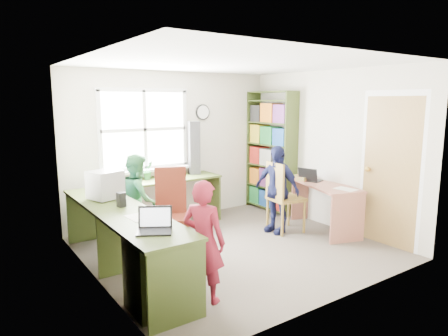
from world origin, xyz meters
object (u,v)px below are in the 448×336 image
swivel_chair (172,217)px  wooden_chair (282,194)px  person_green (138,199)px  person_navy (277,189)px  laptop_left (155,226)px  person_red (204,241)px  right_desk (326,197)px  bookshelf (271,155)px  potted_plant (148,170)px  crt_monitor (105,185)px  cd_tower (194,148)px  laptop_right (310,178)px  l_desk (152,241)px

swivel_chair → wooden_chair: bearing=16.8°
person_green → person_navy: (1.87, -0.72, 0.03)m
laptop_left → person_red: (0.43, -0.16, -0.20)m
right_desk → person_navy: person_navy is taller
bookshelf → potted_plant: bearing=171.8°
swivel_chair → crt_monitor: size_ratio=2.50×
crt_monitor → cd_tower: cd_tower is taller
swivel_chair → cd_tower: cd_tower is taller
potted_plant → person_red: bearing=-102.1°
crt_monitor → swivel_chair: bearing=-41.5°
right_desk → laptop_right: 0.38m
laptop_right → person_green: 2.62m
wooden_chair → swivel_chair: bearing=-178.4°
laptop_left → person_navy: 2.63m
potted_plant → person_green: size_ratio=0.23×
wooden_chair → person_navy: person_navy is taller
person_green → person_navy: size_ratio=0.95×
l_desk → potted_plant: (0.76, 1.79, 0.44)m
person_navy → bookshelf: bearing=131.7°
right_desk → l_desk: bearing=-158.9°
person_green → wooden_chair: bearing=-93.5°
right_desk → bookshelf: (0.06, 1.33, 0.49)m
right_desk → crt_monitor: (-3.07, 0.80, 0.41)m
laptop_right → person_red: bearing=96.4°
bookshelf → cd_tower: size_ratio=2.44×
right_desk → laptop_right: (-0.05, 0.29, 0.24)m
l_desk → cd_tower: (1.58, 1.79, 0.72)m
crt_monitor → laptop_right: size_ratio=1.17×
bookshelf → wooden_chair: size_ratio=1.99×
potted_plant → person_navy: person_navy is taller
l_desk → bookshelf: bookshelf is taller
potted_plant → wooden_chair: bearing=-41.4°
right_desk → potted_plant: potted_plant is taller
laptop_left → crt_monitor: bearing=119.3°
wooden_chair → crt_monitor: bearing=176.6°
wooden_chair → person_navy: size_ratio=0.81×
l_desk → crt_monitor: crt_monitor is taller
cd_tower → person_navy: bearing=-49.0°
right_desk → swivel_chair: size_ratio=1.22×
laptop_right → person_green: size_ratio=0.30×
crt_monitor → l_desk: bearing=-98.9°
person_navy → swivel_chair: bearing=-106.5°
right_desk → laptop_left: 3.18m
laptop_left → bookshelf: bearing=62.5°
laptop_left → laptop_right: 3.20m
crt_monitor → person_navy: size_ratio=0.34×
bookshelf → laptop_left: size_ratio=5.18×
wooden_chair → cd_tower: size_ratio=1.23×
wooden_chair → person_navy: 0.11m
bookshelf → crt_monitor: (-3.13, -0.53, -0.07)m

